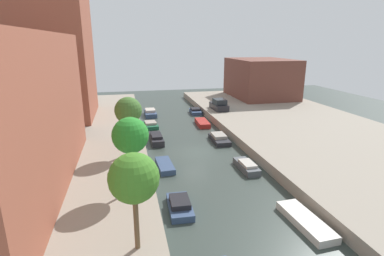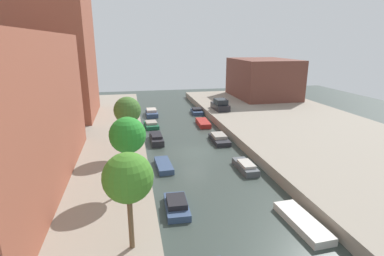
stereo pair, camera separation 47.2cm
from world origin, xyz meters
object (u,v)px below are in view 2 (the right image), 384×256
at_px(moored_boat_left_2, 164,165).
at_px(moored_boat_left_5, 152,113).
at_px(moored_boat_right_5, 197,111).
at_px(moored_boat_right_4, 203,123).
at_px(moored_boat_left_4, 151,125).
at_px(moored_boat_right_3, 219,139).
at_px(parked_car, 220,105).
at_px(apartment_tower_far, 48,29).
at_px(low_block_right, 263,78).
at_px(street_tree_0, 128,178).
at_px(moored_boat_right_1, 302,222).
at_px(moored_boat_right_2, 245,166).
at_px(moored_boat_left_3, 156,138).
at_px(street_tree_2, 127,111).
at_px(street_tree_1, 128,135).
at_px(moored_boat_left_1, 177,205).

distance_m(moored_boat_left_2, moored_boat_left_5, 20.37).
bearing_deg(moored_boat_right_5, moored_boat_right_4, -95.52).
height_order(moored_boat_left_2, moored_boat_left_4, moored_boat_left_4).
bearing_deg(moored_boat_right_3, parked_car, 72.70).
height_order(parked_car, moored_boat_right_3, parked_car).
xyz_separation_m(apartment_tower_far, parked_car, (23.16, -0.40, -10.78)).
bearing_deg(low_block_right, moored_boat_left_2, -128.63).
relative_size(parked_car, moored_boat_left_4, 1.23).
height_order(parked_car, moored_boat_left_4, parked_car).
bearing_deg(moored_boat_left_4, street_tree_0, -96.36).
bearing_deg(moored_boat_left_2, moored_boat_right_1, -55.20).
bearing_deg(street_tree_0, moored_boat_left_4, 83.64).
bearing_deg(moored_boat_left_4, moored_boat_right_5, 39.99).
height_order(street_tree_0, moored_boat_left_5, street_tree_0).
height_order(street_tree_0, moored_boat_right_2, street_tree_0).
relative_size(moored_boat_left_3, moored_boat_right_5, 1.23).
height_order(moored_boat_left_4, moored_boat_right_5, moored_boat_right_5).
bearing_deg(parked_car, street_tree_2, -130.04).
distance_m(street_tree_1, parked_car, 27.41).
height_order(street_tree_2, moored_boat_left_1, street_tree_2).
height_order(moored_boat_left_1, moored_boat_right_4, moored_boat_left_1).
bearing_deg(apartment_tower_far, moored_boat_right_1, -55.59).
relative_size(moored_boat_left_2, moored_boat_right_1, 0.79).
distance_m(moored_boat_left_3, moored_boat_right_1, 19.50).
xyz_separation_m(street_tree_2, moored_boat_left_5, (3.41, 18.71, -4.61)).
xyz_separation_m(street_tree_0, moored_boat_left_4, (2.86, 25.69, -4.48)).
height_order(street_tree_0, moored_boat_left_1, street_tree_0).
xyz_separation_m(moored_boat_right_1, moored_boat_right_3, (-0.34, 16.69, 0.10)).
distance_m(apartment_tower_far, moored_boat_left_3, 20.46).
bearing_deg(moored_boat_left_4, moored_boat_left_3, -89.14).
bearing_deg(apartment_tower_far, moored_boat_left_2, -55.82).
height_order(moored_boat_left_2, moored_boat_right_4, moored_boat_right_4).
xyz_separation_m(apartment_tower_far, moored_boat_right_5, (20.03, 1.94, -12.12)).
bearing_deg(moored_boat_left_5, moored_boat_left_1, -90.87).
bearing_deg(moored_boat_right_2, moored_boat_right_1, -87.85).
bearing_deg(moored_boat_left_5, low_block_right, 17.44).
distance_m(street_tree_1, moored_boat_left_4, 20.20).
xyz_separation_m(apartment_tower_far, street_tree_0, (9.50, -30.17, -7.68)).
distance_m(moored_boat_left_4, moored_boat_right_2, 17.30).
distance_m(street_tree_1, street_tree_2, 7.27).
height_order(apartment_tower_far, street_tree_1, apartment_tower_far).
height_order(street_tree_1, parked_car, street_tree_1).
relative_size(street_tree_2, moored_boat_right_3, 1.37).
relative_size(street_tree_1, street_tree_2, 0.99).
bearing_deg(moored_boat_left_2, moored_boat_right_3, 40.78).
bearing_deg(parked_car, moored_boat_left_3, -135.63).
distance_m(low_block_right, moored_boat_left_5, 22.48).
relative_size(moored_boat_left_4, moored_boat_right_1, 0.74).
bearing_deg(moored_boat_right_4, moored_boat_left_1, -108.52).
bearing_deg(moored_boat_left_2, parked_car, 59.08).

